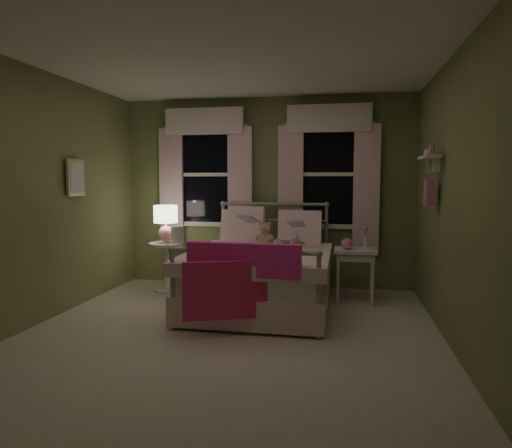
% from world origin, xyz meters
% --- Properties ---
extents(room_shell, '(4.20, 4.20, 4.20)m').
position_xyz_m(room_shell, '(0.00, 0.00, 1.30)').
color(room_shell, beige).
rests_on(room_shell, ground).
extents(bed, '(1.58, 2.04, 1.18)m').
position_xyz_m(bed, '(0.13, 1.00, 0.38)').
color(bed, white).
rests_on(bed, ground).
extents(pink_throw, '(1.10, 0.43, 0.71)m').
position_xyz_m(pink_throw, '(0.13, -0.01, 0.61)').
color(pink_throw, '#F32F9F').
rests_on(pink_throw, bed).
extents(child_left, '(0.28, 0.20, 0.69)m').
position_xyz_m(child_left, '(-0.15, 1.44, 0.91)').
color(child_left, '#F7D1DD').
rests_on(child_left, bed).
extents(child_right, '(0.45, 0.40, 0.76)m').
position_xyz_m(child_right, '(0.41, 1.44, 0.95)').
color(child_right, '#F7D1DD').
rests_on(child_right, bed).
extents(book_left, '(0.22, 0.17, 0.26)m').
position_xyz_m(book_left, '(-0.15, 1.19, 0.96)').
color(book_left, beige).
rests_on(book_left, child_left).
extents(book_right, '(0.21, 0.13, 0.26)m').
position_xyz_m(book_right, '(0.41, 1.19, 0.92)').
color(book_right, beige).
rests_on(book_right, child_right).
extents(teddy_bear, '(0.24, 0.20, 0.32)m').
position_xyz_m(teddy_bear, '(0.13, 1.28, 0.79)').
color(teddy_bear, tan).
rests_on(teddy_bear, bed).
extents(nightstand_left, '(0.46, 0.46, 0.65)m').
position_xyz_m(nightstand_left, '(-1.23, 1.49, 0.42)').
color(nightstand_left, white).
rests_on(nightstand_left, ground).
extents(table_lamp, '(0.31, 0.31, 0.48)m').
position_xyz_m(table_lamp, '(-1.23, 1.49, 0.95)').
color(table_lamp, pink).
rests_on(table_lamp, nightstand_left).
extents(book_nightstand, '(0.24, 0.27, 0.02)m').
position_xyz_m(book_nightstand, '(-1.13, 1.41, 0.66)').
color(book_nightstand, beige).
rests_on(book_nightstand, nightstand_left).
extents(nightstand_right, '(0.50, 0.40, 0.64)m').
position_xyz_m(nightstand_right, '(1.21, 1.39, 0.55)').
color(nightstand_right, white).
rests_on(nightstand_right, ground).
extents(pink_toy, '(0.14, 0.19, 0.14)m').
position_xyz_m(pink_toy, '(1.11, 1.39, 0.71)').
color(pink_toy, pink).
rests_on(pink_toy, nightstand_right).
extents(bud_vase, '(0.06, 0.06, 0.28)m').
position_xyz_m(bud_vase, '(1.33, 1.44, 0.79)').
color(bud_vase, white).
rests_on(bud_vase, nightstand_right).
extents(window_left, '(1.34, 0.13, 1.96)m').
position_xyz_m(window_left, '(-0.85, 2.03, 1.62)').
color(window_left, black).
rests_on(window_left, room_shell).
extents(window_right, '(1.34, 0.13, 1.96)m').
position_xyz_m(window_right, '(0.85, 2.03, 1.62)').
color(window_right, black).
rests_on(window_right, room_shell).
extents(wall_shelf, '(0.15, 0.50, 0.60)m').
position_xyz_m(wall_shelf, '(1.90, 0.70, 1.52)').
color(wall_shelf, white).
rests_on(wall_shelf, room_shell).
extents(framed_picture, '(0.03, 0.32, 0.42)m').
position_xyz_m(framed_picture, '(-1.95, 0.60, 1.50)').
color(framed_picture, beige).
rests_on(framed_picture, room_shell).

